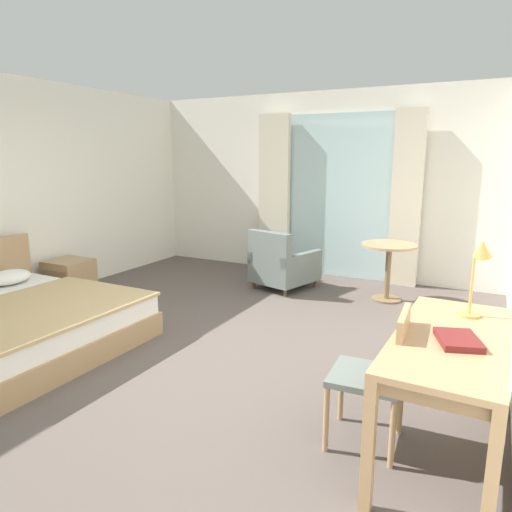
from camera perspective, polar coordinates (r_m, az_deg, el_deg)
ground at (r=4.52m, az=-8.72°, el=-12.08°), size 6.06×7.50×0.10m
wall_back at (r=7.24m, az=7.58°, el=8.69°), size 5.66×0.12×2.74m
balcony_glass_door at (r=7.06m, az=10.06°, el=7.19°), size 1.57×0.02×2.41m
curtain_panel_left at (r=7.33m, az=2.27°, el=7.61°), size 0.50×0.10×2.43m
curtain_panel_right at (r=6.73m, az=18.03°, el=6.61°), size 0.41×0.10×2.43m
bed at (r=5.08m, az=-27.67°, el=-7.12°), size 2.11×1.83×0.89m
nightstand at (r=6.47m, az=-21.99°, el=-2.59°), size 0.51×0.49×0.49m
writing_desk at (r=3.00m, az=22.82°, el=-10.66°), size 0.65×1.45×0.77m
desk_chair at (r=3.02m, az=15.01°, el=-13.43°), size 0.46×0.45×0.90m
desk_lamp at (r=3.39m, az=25.88°, el=-0.50°), size 0.17×0.30×0.50m
closed_book at (r=2.86m, az=23.66°, el=-9.46°), size 0.29×0.34×0.04m
armchair_by_window at (r=6.38m, az=3.24°, el=-1.18°), size 0.87×0.95×0.83m
round_cafe_table at (r=6.04m, az=16.03°, el=-0.33°), size 0.68×0.68×0.73m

